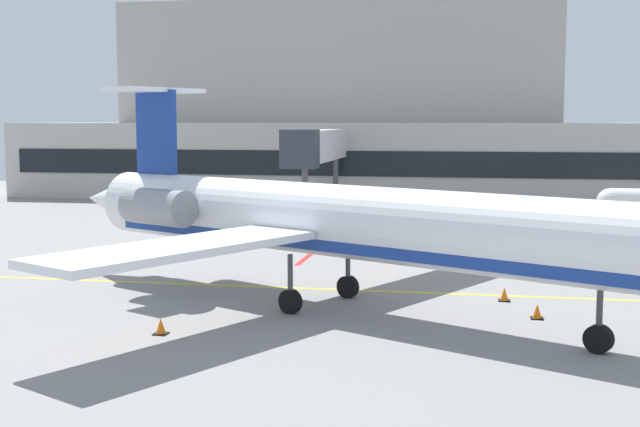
% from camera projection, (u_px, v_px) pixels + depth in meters
% --- Properties ---
extents(ground, '(120.00, 120.00, 0.11)m').
position_uv_depth(ground, '(275.00, 301.00, 34.05)').
color(ground, gray).
extents(terminal_building, '(75.20, 12.85, 18.34)m').
position_uv_depth(terminal_building, '(383.00, 122.00, 79.28)').
color(terminal_building, '#B7B2A8').
rests_on(terminal_building, ground).
extents(jet_bridge_west, '(2.40, 17.20, 6.57)m').
position_uv_depth(jet_bridge_west, '(319.00, 147.00, 64.21)').
color(jet_bridge_west, silver).
rests_on(jet_bridge_west, ground).
extents(regional_jet, '(28.71, 22.51, 8.63)m').
position_uv_depth(regional_jet, '(335.00, 221.00, 32.29)').
color(regional_jet, white).
rests_on(regional_jet, ground).
extents(baggage_tug, '(3.60, 2.70, 1.96)m').
position_uv_depth(baggage_tug, '(615.00, 239.00, 45.21)').
color(baggage_tug, '#19389E').
rests_on(baggage_tug, ground).
extents(pushback_tractor, '(2.98, 3.65, 2.03)m').
position_uv_depth(pushback_tractor, '(471.00, 223.00, 52.00)').
color(pushback_tractor, '#E5B20C').
rests_on(pushback_tractor, ground).
extents(safety_cone_alpha, '(0.47, 0.47, 0.55)m').
position_uv_depth(safety_cone_alpha, '(161.00, 327.00, 28.57)').
color(safety_cone_alpha, orange).
rests_on(safety_cone_alpha, ground).
extents(safety_cone_bravo, '(0.47, 0.47, 0.55)m').
position_uv_depth(safety_cone_bravo, '(537.00, 312.00, 30.80)').
color(safety_cone_bravo, orange).
rests_on(safety_cone_bravo, ground).
extents(safety_cone_charlie, '(0.47, 0.47, 0.55)m').
position_uv_depth(safety_cone_charlie, '(504.00, 295.00, 33.83)').
color(safety_cone_charlie, orange).
rests_on(safety_cone_charlie, ground).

